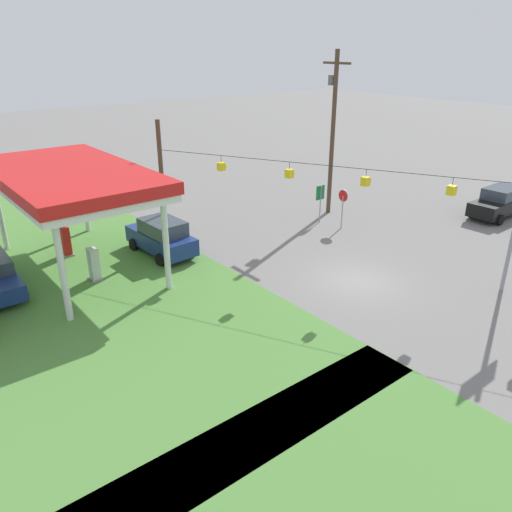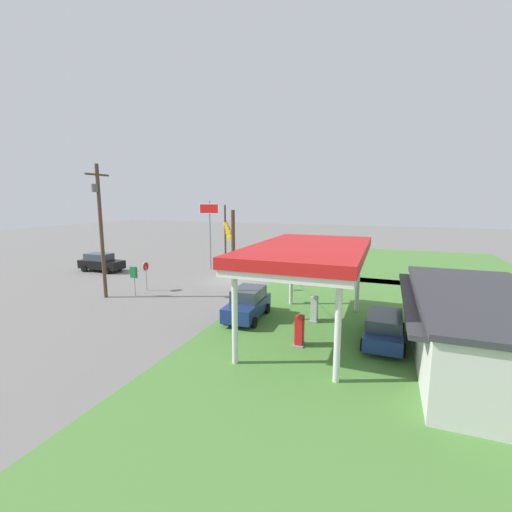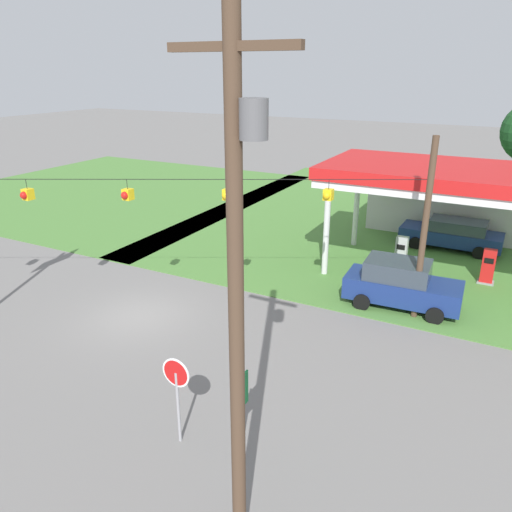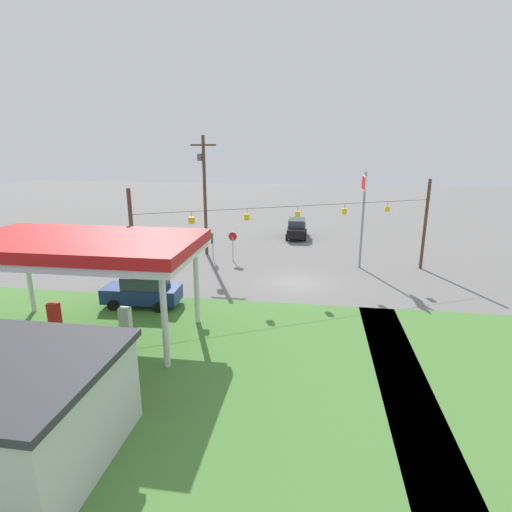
{
  "view_description": "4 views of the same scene",
  "coord_description": "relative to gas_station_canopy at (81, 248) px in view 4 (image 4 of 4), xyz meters",
  "views": [
    {
      "loc": [
        -13.92,
        17.4,
        10.58
      ],
      "look_at": [
        2.33,
        4.39,
        1.71
      ],
      "focal_mm": 35.0,
      "sensor_mm": 36.0,
      "label": 1
    },
    {
      "loc": [
        28.67,
        13.81,
        7.61
      ],
      "look_at": [
        2.85,
        3.91,
        3.1
      ],
      "focal_mm": 24.0,
      "sensor_mm": 36.0,
      "label": 2
    },
    {
      "loc": [
        12.28,
        -13.46,
        9.23
      ],
      "look_at": [
        4.62,
        1.16,
        2.98
      ],
      "focal_mm": 35.0,
      "sensor_mm": 36.0,
      "label": 3
    },
    {
      "loc": [
        -1.19,
        27.04,
        9.34
      ],
      "look_at": [
        2.79,
        0.51,
        2.01
      ],
      "focal_mm": 28.0,
      "sensor_mm": 36.0,
      "label": 4
    }
  ],
  "objects": [
    {
      "name": "stop_sign_roadside",
      "position": [
        -4.36,
        -14.83,
        -2.84
      ],
      "size": [
        0.8,
        0.08,
        2.5
      ],
      "rotation": [
        0.0,
        0.0,
        3.14
      ],
      "color": "#99999E",
      "rests_on": "ground"
    },
    {
      "name": "fuel_pump_far",
      "position": [
        1.94,
        -0.0,
        -3.87
      ],
      "size": [
        0.71,
        0.56,
        1.65
      ],
      "color": "gray",
      "rests_on": "ground"
    },
    {
      "name": "car_at_pumps_rear",
      "position": [
        -0.12,
        4.16,
        -3.77
      ],
      "size": [
        5.21,
        2.19,
        1.67
      ],
      "rotation": [
        0.0,
        0.0,
        3.12
      ],
      "color": "navy",
      "rests_on": "ground"
    },
    {
      "name": "car_on_crossroad",
      "position": [
        -9.24,
        -24.72,
        -3.66
      ],
      "size": [
        2.17,
        4.93,
        1.95
      ],
      "rotation": [
        0.0,
        0.0,
        1.59
      ],
      "color": "black",
      "rests_on": "ground"
    },
    {
      "name": "car_at_pumps_front",
      "position": [
        -1.04,
        -4.16,
        -3.64
      ],
      "size": [
        4.63,
        2.27,
        1.98
      ],
      "rotation": [
        0.0,
        0.0,
        0.05
      ],
      "color": "navy",
      "rests_on": "ground"
    },
    {
      "name": "fuel_pump_near",
      "position": [
        -1.94,
        -0.0,
        -3.87
      ],
      "size": [
        0.71,
        0.56,
        1.65
      ],
      "color": "gray",
      "rests_on": "ground"
    },
    {
      "name": "stop_sign_overhead",
      "position": [
        -14.75,
        -14.35,
        0.74
      ],
      "size": [
        0.22,
        2.34,
        7.54
      ],
      "color": "gray",
      "rests_on": "ground"
    },
    {
      "name": "utility_pole_main",
      "position": [
        -1.53,
        -16.58,
        1.1
      ],
      "size": [
        2.2,
        0.44,
        10.32
      ],
      "color": "#4C3828",
      "rests_on": "ground"
    },
    {
      "name": "gas_station_canopy",
      "position": [
        0.0,
        0.0,
        0.0
      ],
      "size": [
        11.34,
        6.07,
        5.15
      ],
      "color": "silver",
      "rests_on": "ground"
    },
    {
      "name": "signal_span_gantry",
      "position": [
        -9.95,
        -9.84,
        -0.72
      ],
      "size": [
        19.53,
        10.24,
        7.04
      ],
      "color": "#4C3828",
      "rests_on": "ground"
    },
    {
      "name": "route_sign",
      "position": [
        -2.64,
        -14.62,
        -2.94
      ],
      "size": [
        0.1,
        0.7,
        2.4
      ],
      "color": "gray",
      "rests_on": "ground"
    },
    {
      "name": "ground_plane",
      "position": [
        -9.95,
        -9.82,
        -4.65
      ],
      "size": [
        160.0,
        160.0,
        0.0
      ],
      "primitive_type": "plane",
      "color": "slate"
    }
  ]
}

